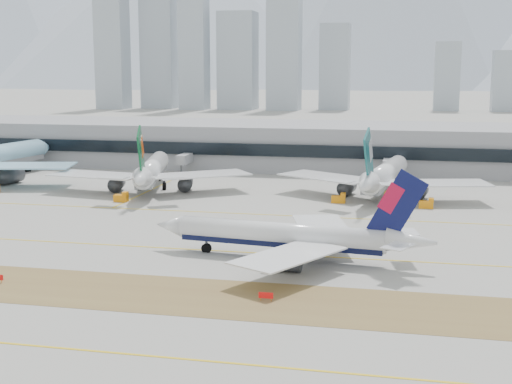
% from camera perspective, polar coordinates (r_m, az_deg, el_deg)
% --- Properties ---
extents(ground, '(3000.00, 3000.00, 0.00)m').
position_cam_1_polar(ground, '(140.55, -3.27, -4.18)').
color(ground, gray).
rests_on(ground, ground).
extents(apron_markings, '(360.00, 122.22, 0.06)m').
position_cam_1_polar(apron_markings, '(92.13, -12.40, -12.09)').
color(apron_markings, brown).
rests_on(apron_markings, ground).
extents(taxiing_airliner, '(52.65, 45.47, 17.69)m').
position_cam_1_polar(taxiing_airliner, '(128.36, 2.79, -3.58)').
color(taxiing_airliner, white).
rests_on(taxiing_airliner, ground).
extents(widebody_eva, '(55.58, 55.37, 20.36)m').
position_cam_1_polar(widebody_eva, '(202.74, -8.38, 1.64)').
color(widebody_eva, white).
rests_on(widebody_eva, ground).
extents(widebody_cathay, '(56.97, 56.30, 20.54)m').
position_cam_1_polar(widebody_cathay, '(193.97, 10.17, 1.23)').
color(widebody_cathay, white).
rests_on(widebody_cathay, ground).
extents(terminal, '(280.00, 43.10, 15.00)m').
position_cam_1_polar(terminal, '(250.33, 3.70, 3.76)').
color(terminal, gray).
rests_on(terminal, ground).
extents(hold_sign_right, '(2.20, 0.15, 1.35)m').
position_cam_1_polar(hold_sign_right, '(106.67, 0.80, -8.28)').
color(hold_sign_right, red).
rests_on(hold_sign_right, ground).
extents(gse_extra, '(3.55, 2.00, 2.60)m').
position_cam_1_polar(gse_extra, '(180.57, 13.50, -0.95)').
color(gse_extra, orange).
rests_on(gse_extra, ground).
extents(gse_b, '(3.55, 2.00, 2.60)m').
position_cam_1_polar(gse_b, '(187.55, -10.70, -0.45)').
color(gse_b, orange).
rests_on(gse_b, ground).
extents(gse_c, '(3.55, 2.00, 2.60)m').
position_cam_1_polar(gse_c, '(183.91, 6.66, -0.54)').
color(gse_c, orange).
rests_on(gse_c, ground).
extents(city_skyline, '(342.00, 49.80, 140.00)m').
position_cam_1_polar(city_skyline, '(602.29, -1.66, 11.37)').
color(city_skyline, '#9DA9B3').
rests_on(city_skyline, ground).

